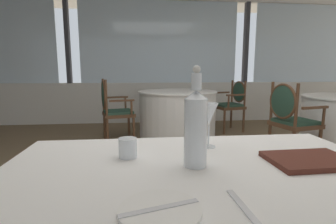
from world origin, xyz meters
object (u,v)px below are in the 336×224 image
Objects in this scene: dining_chair_1_1 at (290,115)px; water_tumbler at (128,148)px; dining_chair_0_0 at (232,101)px; water_bottle at (196,126)px; dining_chair_0_1 at (112,106)px; wine_glass at (209,115)px; side_plate at (160,210)px; menu_book at (310,160)px.

water_tumbler is at bearing -146.97° from dining_chair_1_1.
water_tumbler is 3.96m from dining_chair_0_0.
dining_chair_0_1 is (-0.64, 3.16, -0.35)m from water_bottle.
water_bottle is 0.39× the size of dining_chair_0_0.
water_tumbler is at bearing -163.71° from wine_glass.
wine_glass reaches higher than side_plate.
dining_chair_0_0 is (1.48, 3.67, -0.37)m from water_bottle.
menu_book is 3.84m from dining_chair_0_0.
dining_chair_0_1 reaches higher than dining_chair_1_1.
water_tumbler is 2.68m from dining_chair_1_1.
dining_chair_0_1 reaches higher than side_plate.
dining_chair_1_1 is at bearing 51.67° from water_bottle.
side_plate is 0.60m from wine_glass.
wine_glass is 3.73m from dining_chair_0_0.
dining_chair_0_1 is 1.01× the size of dining_chair_1_1.
wine_glass is at bearing 142.45° from menu_book.
dining_chair_0_0 is at bearing 64.09° from water_tumbler.
dining_chair_0_0 is at bearing 72.64° from menu_book.
dining_chair_0_1 reaches higher than dining_chair_0_0.
menu_book is at bearing -1.73° from water_bottle.
wine_glass is 2.38m from dining_chair_1_1.
dining_chair_0_1 is at bearing 101.52° from water_bottle.
water_bottle is at bearing 176.62° from menu_book.
dining_chair_1_1 is at bearing 45.85° from water_tumbler.
dining_chair_1_1 reaches higher than menu_book.
dining_chair_0_0 is (1.63, 3.97, -0.22)m from side_plate.
water_bottle reaches higher than dining_chair_1_1.
menu_book is at bearing -11.02° from water_tumbler.
dining_chair_0_0 is (1.37, 3.45, -0.36)m from wine_glass.
water_bottle is 1.80× the size of wine_glass.
water_tumbler is 3.08m from dining_chair_0_1.
side_plate is 0.57× the size of water_bottle.
dining_chair_1_1 is (1.50, 1.81, -0.34)m from wine_glass.
water_tumbler is at bearing -96.15° from dining_chair_0_1.
wine_glass is 2.56× the size of water_tumbler.
side_plate is 1.03× the size of wine_glass.
wine_glass is at bearing -142.48° from dining_chair_1_1.
dining_chair_0_1 is (-2.12, -0.51, 0.01)m from dining_chair_0_0.
water_bottle is at bearing -92.04° from dining_chair_0_1.
dining_chair_0_1 is 2.52m from dining_chair_1_1.
wine_glass reaches higher than dining_chair_0_0.
wine_glass is 0.21× the size of dining_chair_0_1.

